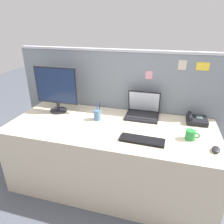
{
  "coord_description": "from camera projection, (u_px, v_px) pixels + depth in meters",
  "views": [
    {
      "loc": [
        0.48,
        -1.69,
        1.63
      ],
      "look_at": [
        0.0,
        0.05,
        0.82
      ],
      "focal_mm": 32.87,
      "sensor_mm": 36.0,
      "label": 1
    }
  ],
  "objects": [
    {
      "name": "cubicle_divider",
      "position": [
        121.0,
        109.0,
        2.4
      ],
      "size": [
        2.42,
        0.08,
        1.36
      ],
      "color": "gray",
      "rests_on": "ground_plane"
    },
    {
      "name": "ground_plane",
      "position": [
        111.0,
        182.0,
        2.27
      ],
      "size": [
        10.0,
        10.0,
        0.0
      ],
      "primitive_type": "plane",
      "color": "#4C515B"
    },
    {
      "name": "pen_cup",
      "position": [
        97.0,
        115.0,
        2.08
      ],
      "size": [
        0.07,
        0.07,
        0.19
      ],
      "color": "#4C7093",
      "rests_on": "desk"
    },
    {
      "name": "desk",
      "position": [
        111.0,
        155.0,
        2.13
      ],
      "size": [
        2.0,
        0.84,
        0.7
      ],
      "primitive_type": "cube",
      "color": "beige",
      "rests_on": "ground_plane"
    },
    {
      "name": "coffee_mug",
      "position": [
        191.0,
        135.0,
        1.73
      ],
      "size": [
        0.12,
        0.08,
        0.09
      ],
      "color": "#238438",
      "rests_on": "desk"
    },
    {
      "name": "cell_phone_silver_slab",
      "position": [
        10.0,
        128.0,
        1.93
      ],
      "size": [
        0.14,
        0.15,
        0.01
      ],
      "primitive_type": "cube",
      "rotation": [
        0.0,
        0.0,
        0.68
      ],
      "color": "#B7BAC1",
      "rests_on": "desk"
    },
    {
      "name": "computer_mouse_right_hand",
      "position": [
        216.0,
        149.0,
        1.58
      ],
      "size": [
        0.08,
        0.11,
        0.03
      ],
      "primitive_type": "ellipsoid",
      "rotation": [
        0.0,
        0.0,
        -0.2
      ],
      "color": "#232328",
      "rests_on": "desk"
    },
    {
      "name": "desktop_monitor",
      "position": [
        57.0,
        88.0,
        2.19
      ],
      "size": [
        0.48,
        0.19,
        0.49
      ],
      "color": "#232328",
      "rests_on": "desk"
    },
    {
      "name": "keyboard_main",
      "position": [
        142.0,
        140.0,
        1.72
      ],
      "size": [
        0.38,
        0.13,
        0.02
      ],
      "primitive_type": "cube",
      "rotation": [
        0.0,
        0.0,
        -0.03
      ],
      "color": "black",
      "rests_on": "desk"
    },
    {
      "name": "desk_phone",
      "position": [
        196.0,
        120.0,
        2.03
      ],
      "size": [
        0.19,
        0.19,
        0.08
      ],
      "color": "black",
      "rests_on": "desk"
    },
    {
      "name": "laptop",
      "position": [
        143.0,
        110.0,
        2.17
      ],
      "size": [
        0.34,
        0.28,
        0.26
      ],
      "color": "black",
      "rests_on": "desk"
    }
  ]
}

